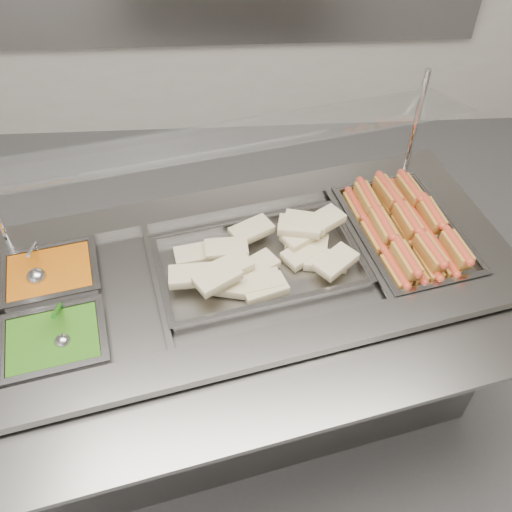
{
  "coord_description": "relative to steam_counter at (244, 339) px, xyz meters",
  "views": [
    {
      "loc": [
        0.06,
        -0.71,
        2.15
      ],
      "look_at": [
        0.13,
        0.52,
        0.84
      ],
      "focal_mm": 40.0,
      "sensor_mm": 36.0,
      "label": 1
    }
  ],
  "objects": [
    {
      "name": "pan_hotdogs",
      "position": [
        0.56,
        0.13,
        0.37
      ],
      "size": [
        0.41,
        0.56,
        0.09
      ],
      "color": "gray",
      "rests_on": "steam_counter"
    },
    {
      "name": "steam_counter",
      "position": [
        0.0,
        0.0,
        0.0
      ],
      "size": [
        1.84,
        1.12,
        0.82
      ],
      "color": "slate",
      "rests_on": "ground"
    },
    {
      "name": "pan_peas",
      "position": [
        -0.55,
        -0.26,
        0.38
      ],
      "size": [
        0.32,
        0.27,
        0.09
      ],
      "color": "gray",
      "rests_on": "steam_counter"
    },
    {
      "name": "sneeze_guard",
      "position": [
        -0.04,
        0.19,
        0.74
      ],
      "size": [
        1.53,
        0.59,
        0.4
      ],
      "color": "silver",
      "rests_on": "steam_counter"
    },
    {
      "name": "hotdogs_in_buns",
      "position": [
        0.54,
        0.12,
        0.42
      ],
      "size": [
        0.34,
        0.5,
        0.11
      ],
      "color": "#985E1F",
      "rests_on": "pan_hotdogs"
    },
    {
      "name": "serving_spoon",
      "position": [
        -0.52,
        -0.26,
        0.42
      ],
      "size": [
        0.06,
        0.16,
        0.13
      ],
      "color": "#BBBCC0",
      "rests_on": "pan_peas"
    },
    {
      "name": "tray_rail",
      "position": [
        0.1,
        -0.46,
        0.37
      ],
      "size": [
        1.66,
        0.68,
        0.05
      ],
      "color": "gray",
      "rests_on": "steam_counter"
    },
    {
      "name": "pan_beans",
      "position": [
        -0.6,
        -0.0,
        0.38
      ],
      "size": [
        0.32,
        0.27,
        0.09
      ],
      "color": "gray",
      "rests_on": "steam_counter"
    },
    {
      "name": "ladle",
      "position": [
        -0.64,
        -0.02,
        0.42
      ],
      "size": [
        0.07,
        0.18,
        0.13
      ],
      "color": "#BBBCC0",
      "rests_on": "pan_beans"
    },
    {
      "name": "tortilla_wraps",
      "position": [
        0.08,
        0.02,
        0.43
      ],
      "size": [
        0.6,
        0.37,
        0.09
      ],
      "color": "#CDBA8A",
      "rests_on": "pan_wraps"
    },
    {
      "name": "pan_wraps",
      "position": [
        0.05,
        0.01,
        0.39
      ],
      "size": [
        0.69,
        0.49,
        0.06
      ],
      "color": "gray",
      "rests_on": "steam_counter"
    }
  ]
}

